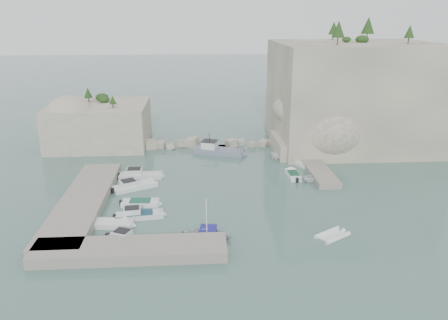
{
  "coord_description": "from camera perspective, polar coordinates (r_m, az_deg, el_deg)",
  "views": [
    {
      "loc": [
        -3.61,
        -48.87,
        21.5
      ],
      "look_at": [
        0.0,
        6.0,
        3.0
      ],
      "focal_mm": 35.0,
      "sensor_mm": 36.0,
      "label": 1
    }
  ],
  "objects": [
    {
      "name": "rowboat_mast",
      "position": [
        43.26,
        -2.3,
        -7.28
      ],
      "size": [
        0.1,
        0.1,
        4.2
      ],
      "primitive_type": "cylinder",
      "color": "white",
      "rests_on": "rowboat"
    },
    {
      "name": "motorboat_e",
      "position": [
        48.48,
        -14.23,
        -8.35
      ],
      "size": [
        4.71,
        2.39,
        0.7
      ],
      "primitive_type": null,
      "rotation": [
        0.0,
        0.0,
        -0.12
      ],
      "color": "white",
      "rests_on": "ground"
    },
    {
      "name": "ledge_east",
      "position": [
        64.84,
        11.76,
        -0.8
      ],
      "size": [
        3.0,
        16.0,
        0.8
      ],
      "primitive_type": "cube",
      "color": "#9E9689",
      "rests_on": "ground"
    },
    {
      "name": "motorboat_d",
      "position": [
        49.7,
        -10.94,
        -7.4
      ],
      "size": [
        5.92,
        2.45,
        1.4
      ],
      "primitive_type": null,
      "rotation": [
        0.0,
        0.0,
        0.13
      ],
      "color": "silver",
      "rests_on": "ground"
    },
    {
      "name": "tender_east_a",
      "position": [
        59.94,
        11.33,
        -2.81
      ],
      "size": [
        4.05,
        3.79,
        1.72
      ],
      "primitive_type": "imported",
      "rotation": [
        0.0,
        0.0,
        1.93
      ],
      "color": "white",
      "rests_on": "ground"
    },
    {
      "name": "motorboat_f",
      "position": [
        44.73,
        -12.32,
        -10.61
      ],
      "size": [
        5.37,
        3.65,
        1.4
      ],
      "primitive_type": null,
      "rotation": [
        0.0,
        0.0,
        -0.45
      ],
      "color": "silver",
      "rests_on": "ground"
    },
    {
      "name": "motorboat_a",
      "position": [
        61.44,
        -10.78,
        -2.23
      ],
      "size": [
        6.47,
        2.01,
        1.4
      ],
      "primitive_type": null,
      "rotation": [
        0.0,
        0.0,
        -0.01
      ],
      "color": "silver",
      "rests_on": "ground"
    },
    {
      "name": "work_boat",
      "position": [
        70.42,
        -0.65,
        0.82
      ],
      "size": [
        9.22,
        5.51,
        2.2
      ],
      "primitive_type": null,
      "rotation": [
        0.0,
        0.0,
        -0.35
      ],
      "color": "slate",
      "rests_on": "ground"
    },
    {
      "name": "inflatable_dinghy",
      "position": [
        46.25,
        13.97,
        -9.71
      ],
      "size": [
        4.1,
        3.49,
        0.44
      ],
      "primitive_type": null,
      "rotation": [
        0.0,
        0.0,
        0.56
      ],
      "color": "white",
      "rests_on": "ground"
    },
    {
      "name": "tender_east_c",
      "position": [
        66.45,
        9.91,
        -0.57
      ],
      "size": [
        3.24,
        4.93,
        0.7
      ],
      "primitive_type": null,
      "rotation": [
        0.0,
        0.0,
        1.97
      ],
      "color": "white",
      "rests_on": "ground"
    },
    {
      "name": "tender_east_d",
      "position": [
        68.32,
        7.7,
        0.08
      ],
      "size": [
        3.95,
        1.59,
        1.51
      ],
      "primitive_type": "imported",
      "rotation": [
        0.0,
        0.0,
        1.54
      ],
      "color": "white",
      "rests_on": "ground"
    },
    {
      "name": "quay_west",
      "position": [
        53.94,
        -17.89,
        -5.22
      ],
      "size": [
        5.0,
        24.0,
        1.1
      ],
      "primitive_type": "cube",
      "color": "#9E9689",
      "rests_on": "ground"
    },
    {
      "name": "tender_east_b",
      "position": [
        61.31,
        9.02,
        -2.18
      ],
      "size": [
        1.67,
        4.61,
        0.7
      ],
      "primitive_type": null,
      "rotation": [
        0.0,
        0.0,
        1.59
      ],
      "color": "white",
      "rests_on": "ground"
    },
    {
      "name": "cliff_terrace",
      "position": [
        71.82,
        9.77,
        1.94
      ],
      "size": [
        8.0,
        10.0,
        2.5
      ],
      "primitive_type": "cube",
      "color": "beige",
      "rests_on": "ground"
    },
    {
      "name": "quay_south",
      "position": [
        42.46,
        -12.16,
        -11.44
      ],
      "size": [
        18.0,
        4.0,
        1.1
      ],
      "primitive_type": "cube",
      "color": "#9E9689",
      "rests_on": "ground"
    },
    {
      "name": "cliff_east",
      "position": [
        77.73,
        16.49,
        8.21
      ],
      "size": [
        26.0,
        22.0,
        17.0
      ],
      "primitive_type": "cube",
      "color": "beige",
      "rests_on": "ground"
    },
    {
      "name": "ground",
      "position": [
        53.51,
        0.42,
        -5.1
      ],
      "size": [
        400.0,
        400.0,
        0.0
      ],
      "primitive_type": "plane",
      "color": "#4D736A",
      "rests_on": "ground"
    },
    {
      "name": "motorboat_c",
      "position": [
        52.79,
        -10.85,
        -5.8
      ],
      "size": [
        4.83,
        1.9,
        0.7
      ],
      "primitive_type": null,
      "rotation": [
        0.0,
        0.0,
        -0.03
      ],
      "color": "white",
      "rests_on": "ground"
    },
    {
      "name": "rowboat",
      "position": [
        44.47,
        -2.26,
        -10.33
      ],
      "size": [
        5.58,
        4.32,
        1.07
      ],
      "primitive_type": "imported",
      "rotation": [
        0.0,
        0.0,
        1.44
      ],
      "color": "silver",
      "rests_on": "ground"
    },
    {
      "name": "breakwater",
      "position": [
        73.9,
        -1.59,
        2.24
      ],
      "size": [
        28.0,
        3.0,
        1.4
      ],
      "primitive_type": "cube",
      "color": "beige",
      "rests_on": "ground"
    },
    {
      "name": "outcrop_west",
      "position": [
        77.78,
        -15.87,
        4.5
      ],
      "size": [
        16.0,
        14.0,
        7.0
      ],
      "primitive_type": "cube",
      "color": "beige",
      "rests_on": "ground"
    },
    {
      "name": "vegetation",
      "position": [
        76.43,
        13.01,
        15.46
      ],
      "size": [
        53.48,
        13.88,
        13.4
      ],
      "color": "#1E4219",
      "rests_on": "ground"
    },
    {
      "name": "motorboat_b",
      "position": [
        57.78,
        -11.53,
        -3.65
      ],
      "size": [
        6.46,
        4.67,
        1.4
      ],
      "primitive_type": null,
      "rotation": [
        0.0,
        0.0,
        0.48
      ],
      "color": "white",
      "rests_on": "ground"
    }
  ]
}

